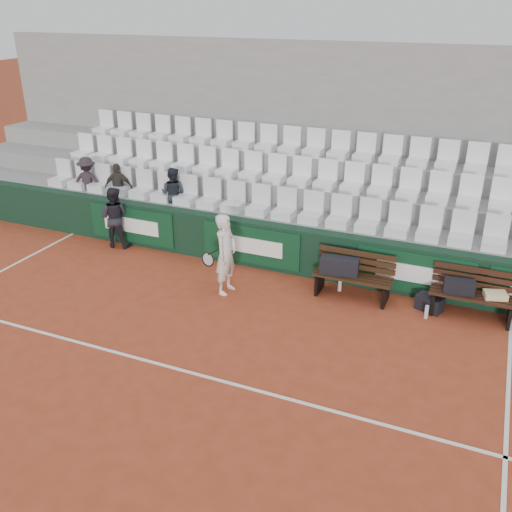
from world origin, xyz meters
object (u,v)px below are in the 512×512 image
(bench_left, at_px, (352,287))
(sports_bag_right, at_px, (459,286))
(sports_bag_ground, at_px, (430,303))
(water_bottle_near, at_px, (340,284))
(bench_right, at_px, (471,306))
(ball_kid, at_px, (115,217))
(sports_bag_left, at_px, (339,266))
(spectator_c, at_px, (172,175))
(tennis_player, at_px, (226,254))
(spectator_b, at_px, (117,169))
(water_bottle_far, at_px, (426,312))
(spectator_a, at_px, (86,164))

(bench_left, bearing_deg, sports_bag_right, 3.09)
(sports_bag_ground, distance_m, water_bottle_near, 1.74)
(bench_right, bearing_deg, ball_kid, 178.69)
(sports_bag_left, height_order, spectator_c, spectator_c)
(water_bottle_near, bearing_deg, sports_bag_ground, -2.80)
(sports_bag_right, relative_size, tennis_player, 0.33)
(water_bottle_near, relative_size, ball_kid, 0.19)
(sports_bag_left, relative_size, spectator_b, 0.63)
(bench_right, height_order, water_bottle_near, bench_right)
(water_bottle_far, bearing_deg, tennis_player, -172.51)
(sports_bag_right, distance_m, ball_kid, 7.59)
(bench_left, height_order, sports_bag_ground, bench_left)
(bench_right, height_order, spectator_b, spectator_b)
(sports_bag_right, bearing_deg, water_bottle_near, 178.38)
(sports_bag_ground, relative_size, water_bottle_far, 1.89)
(spectator_b, bearing_deg, sports_bag_ground, 154.25)
(sports_bag_left, distance_m, spectator_c, 4.55)
(water_bottle_near, relative_size, tennis_player, 0.17)
(water_bottle_far, distance_m, spectator_c, 6.35)
(water_bottle_near, bearing_deg, sports_bag_left, -89.85)
(bench_left, height_order, water_bottle_near, bench_left)
(water_bottle_near, xyz_separation_m, ball_kid, (-5.39, 0.13, 0.58))
(water_bottle_near, relative_size, spectator_c, 0.22)
(bench_right, bearing_deg, sports_bag_right, -177.59)
(bench_right, distance_m, water_bottle_far, 0.82)
(tennis_player, xyz_separation_m, spectator_c, (-2.25, 1.85, 0.82))
(ball_kid, height_order, spectator_b, spectator_b)
(sports_bag_ground, bearing_deg, bench_right, 2.65)
(sports_bag_left, relative_size, water_bottle_far, 2.93)
(water_bottle_far, relative_size, tennis_player, 0.16)
(tennis_player, bearing_deg, bench_right, 10.77)
(sports_bag_ground, bearing_deg, water_bottle_far, -91.83)
(water_bottle_near, xyz_separation_m, tennis_player, (-2.04, -0.91, 0.67))
(water_bottle_near, xyz_separation_m, spectator_c, (-4.30, 0.95, 1.49))
(sports_bag_left, distance_m, sports_bag_right, 2.20)
(sports_bag_ground, bearing_deg, sports_bag_left, -178.25)
(bench_right, distance_m, spectator_a, 9.33)
(water_bottle_far, bearing_deg, bench_right, 26.34)
(sports_bag_right, height_order, water_bottle_near, sports_bag_right)
(ball_kid, bearing_deg, spectator_c, -154.35)
(bench_left, xyz_separation_m, sports_bag_ground, (1.45, 0.08, -0.08))
(sports_bag_right, bearing_deg, water_bottle_far, -143.60)
(water_bottle_far, xyz_separation_m, spectator_c, (-6.02, 1.36, 1.50))
(bench_right, relative_size, tennis_player, 0.93)
(spectator_b, distance_m, spectator_c, 1.52)
(sports_bag_left, relative_size, sports_bag_ground, 1.55)
(water_bottle_near, bearing_deg, spectator_b, 170.74)
(water_bottle_near, distance_m, spectator_b, 6.06)
(sports_bag_right, relative_size, spectator_a, 0.43)
(bench_left, relative_size, sports_bag_left, 2.05)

